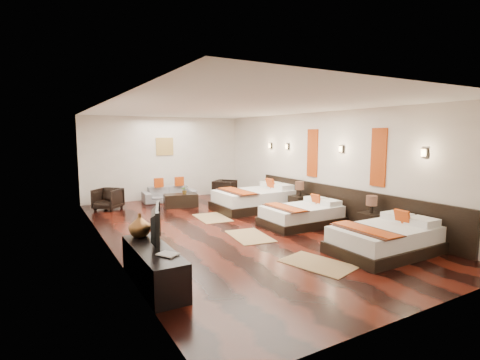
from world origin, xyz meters
TOP-DOWN VIEW (x-y plane):
  - floor at (0.00, 0.00)m, footprint 5.50×9.50m
  - ceiling at (0.00, 0.00)m, footprint 5.50×9.50m
  - back_wall at (0.00, 4.75)m, footprint 5.50×0.01m
  - left_wall at (-2.75, 0.00)m, footprint 0.01×9.50m
  - right_wall at (2.75, 0.00)m, footprint 0.01×9.50m
  - headboard_panel at (2.71, -0.80)m, footprint 0.08×6.60m
  - bed_near at (1.70, -2.99)m, footprint 2.03×1.28m
  - bed_mid at (1.69, -0.58)m, footprint 1.92×1.21m
  - bed_far at (1.70, 1.57)m, footprint 2.35×1.48m
  - nightstand_a at (2.44, -2.01)m, footprint 0.44×0.44m
  - nightstand_b at (2.45, 0.47)m, footprint 0.46×0.46m
  - jute_mat_near at (0.18, -2.83)m, footprint 1.05×1.36m
  - jute_mat_mid at (0.06, -0.80)m, footprint 0.91×1.29m
  - jute_mat_far at (0.10, 1.20)m, footprint 0.85×1.26m
  - tv_console at (-2.50, -2.25)m, footprint 0.50×1.80m
  - tv at (-2.45, -2.04)m, footprint 0.44×0.99m
  - book at (-2.50, -2.73)m, footprint 0.32×0.34m
  - figurine at (-2.50, -1.55)m, footprint 0.44×0.44m
  - sofa at (-0.09, 4.08)m, footprint 1.76×0.78m
  - armchair_left at (-2.10, 3.70)m, footprint 0.98×0.98m
  - armchair_right at (1.77, 3.67)m, footprint 0.99×0.99m
  - coffee_table at (-0.09, 3.03)m, footprint 1.08×0.68m
  - table_plant at (0.02, 2.96)m, footprint 0.27×0.25m
  - orange_panel_a at (2.73, -1.90)m, footprint 0.04×0.40m
  - orange_panel_b at (2.73, 0.30)m, footprint 0.04×0.40m
  - sconce_near at (2.70, -3.00)m, footprint 0.07×0.12m
  - sconce_mid at (2.70, -0.80)m, footprint 0.07×0.12m
  - sconce_far at (2.70, 1.40)m, footprint 0.07×0.12m
  - sconce_lounge at (2.70, 2.30)m, footprint 0.07×0.12m
  - gold_artwork at (0.00, 4.73)m, footprint 0.60×0.04m

SIDE VIEW (x-z plane):
  - floor at x=0.00m, z-range -0.01..0.01m
  - jute_mat_near at x=0.18m, z-range 0.00..0.01m
  - jute_mat_mid at x=0.06m, z-range 0.00..0.01m
  - jute_mat_far at x=0.10m, z-range 0.00..0.01m
  - coffee_table at x=-0.09m, z-range 0.00..0.40m
  - sofa at x=-0.09m, z-range 0.00..0.50m
  - bed_mid at x=1.69m, z-range -0.12..0.62m
  - bed_near at x=1.70m, z-range -0.12..0.65m
  - tv_console at x=-2.50m, z-range 0.00..0.55m
  - bed_far at x=1.70m, z-range -0.14..0.76m
  - nightstand_a at x=2.44m, z-range -0.13..0.75m
  - armchair_left at x=-2.10m, z-range 0.00..0.64m
  - nightstand_b at x=2.45m, z-range -0.14..0.77m
  - armchair_right at x=1.77m, z-range 0.00..0.65m
  - headboard_panel at x=2.71m, z-range 0.00..0.90m
  - table_plant at x=0.02m, z-range 0.40..0.65m
  - book at x=-2.50m, z-range 0.55..0.58m
  - figurine at x=-2.50m, z-range 0.55..0.93m
  - tv at x=-2.45m, z-range 0.55..1.13m
  - back_wall at x=0.00m, z-range 0.00..2.80m
  - left_wall at x=-2.75m, z-range 0.00..2.80m
  - right_wall at x=2.75m, z-range 0.00..2.80m
  - orange_panel_a at x=2.73m, z-range 1.05..2.35m
  - orange_panel_b at x=2.73m, z-range 1.05..2.35m
  - gold_artwork at x=0.00m, z-range 1.50..2.10m
  - sconce_near at x=2.70m, z-range 1.76..1.94m
  - sconce_mid at x=2.70m, z-range 1.76..1.94m
  - sconce_far at x=2.70m, z-range 1.76..1.94m
  - sconce_lounge at x=2.70m, z-range 1.76..1.94m
  - ceiling at x=0.00m, z-range 2.79..2.80m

